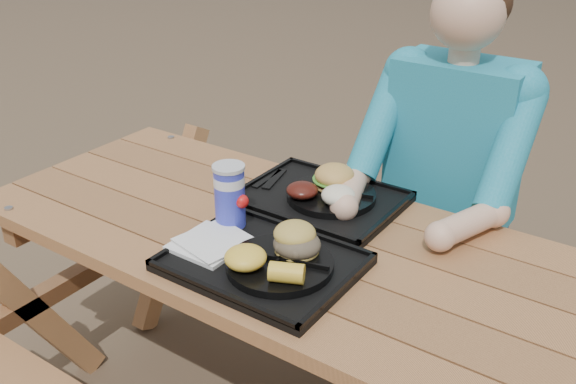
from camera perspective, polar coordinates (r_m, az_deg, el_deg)
The scene contains 17 objects.
picnic_table at distance 1.94m, azimuth -0.00°, elevation -13.45°, with size 1.80×1.49×0.75m, color #999999, non-canonical shape.
tray_near at distance 1.59m, azimuth -2.26°, elevation -6.36°, with size 0.45×0.35×0.02m, color black.
tray_far at distance 1.88m, azimuth 2.91°, elevation -0.73°, with size 0.45×0.35×0.02m, color black.
plate_near at distance 1.55m, azimuth -0.73°, elevation -6.46°, with size 0.26×0.26×0.02m, color black.
plate_far at distance 1.87m, azimuth 3.87°, elevation -0.31°, with size 0.26×0.26×0.02m, color black.
napkin_stack at distance 1.65m, azimuth -7.00°, elevation -4.48°, with size 0.17×0.17×0.02m, color white.
soda_cup at distance 1.70m, azimuth -5.20°, elevation -0.47°, with size 0.08×0.08×0.16m, color #1720B0.
condiment_bbq at distance 1.67m, azimuth 0.38°, elevation -3.60°, with size 0.05×0.05×0.03m, color black.
condiment_mustard at distance 1.63m, azimuth 1.54°, elevation -4.35°, with size 0.05×0.05×0.03m, color yellow.
sandwich at distance 1.55m, azimuth 0.81°, elevation -3.58°, with size 0.11×0.11×0.11m, color gold, non-canonical shape.
mac_cheese at distance 1.51m, azimuth -3.80°, elevation -5.83°, with size 0.10×0.10×0.05m, color yellow.
corn_cob at distance 1.46m, azimuth -0.12°, elevation -7.19°, with size 0.08×0.08×0.05m, color yellow, non-canonical shape.
cutlery_far at distance 1.98m, azimuth -1.21°, elevation 1.17°, with size 0.03×0.15×0.01m, color black.
burger at distance 1.87m, azimuth 4.18°, elevation 1.91°, with size 0.12×0.12×0.11m, color gold, non-canonical shape.
baked_beans at distance 1.83m, azimuth 1.27°, elevation 0.16°, with size 0.09×0.09×0.04m, color #45140D.
potato_salad at distance 1.79m, azimuth 4.50°, elevation -0.31°, with size 0.10×0.10×0.05m, color white.
diner at distance 2.14m, azimuth 13.75°, elevation -1.62°, with size 0.48×0.84×1.28m, color #1A98BC, non-canonical shape.
Camera 1 is at (0.84, -1.22, 1.62)m, focal length 40.00 mm.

